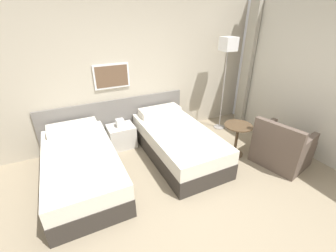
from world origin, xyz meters
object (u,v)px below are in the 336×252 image
(nightstand, at_px, (122,136))
(bed_near_door, at_px, (82,166))
(bed_near_window, at_px, (177,142))
(side_table, at_px, (237,134))
(armchair, at_px, (281,149))
(floor_lamp, at_px, (228,51))

(nightstand, bearing_deg, bed_near_door, -138.00)
(bed_near_window, relative_size, nightstand, 3.48)
(bed_near_door, bearing_deg, side_table, -9.76)
(bed_near_window, bearing_deg, side_table, -24.85)
(bed_near_door, height_order, bed_near_window, same)
(side_table, bearing_deg, nightstand, 146.43)
(nightstand, xyz_separation_m, armchair, (2.29, -1.74, 0.06))
(armchair, bearing_deg, side_table, 28.98)
(bed_near_window, height_order, armchair, armchair)
(floor_lamp, bearing_deg, bed_near_door, -169.72)
(nightstand, distance_m, armchair, 2.88)
(side_table, height_order, armchair, armchair)
(bed_near_window, relative_size, side_table, 3.35)
(armchair, bearing_deg, bed_near_window, 42.55)
(side_table, bearing_deg, bed_near_door, 170.24)
(nightstand, xyz_separation_m, floor_lamp, (2.21, -0.19, 1.45))
(bed_near_door, xyz_separation_m, floor_lamp, (3.03, 0.55, 1.41))
(bed_near_door, bearing_deg, floor_lamp, 10.28)
(floor_lamp, distance_m, side_table, 1.66)
(floor_lamp, bearing_deg, side_table, -112.80)
(side_table, relative_size, armchair, 0.64)
(bed_near_window, bearing_deg, bed_near_door, 180.00)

